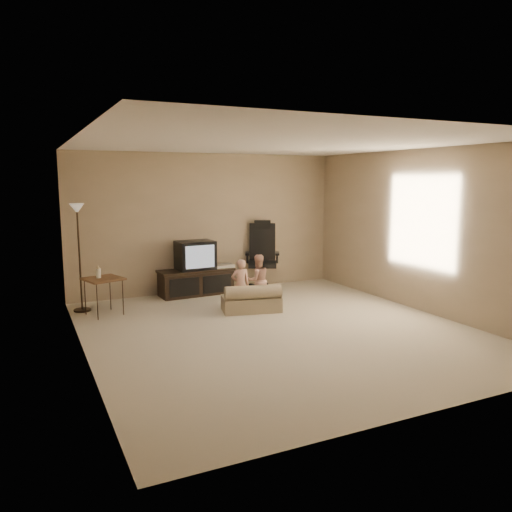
{
  "coord_description": "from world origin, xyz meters",
  "views": [
    {
      "loc": [
        -3.09,
        -5.82,
        2.03
      ],
      "look_at": [
        -0.04,
        0.6,
        0.94
      ],
      "focal_mm": 35.0,
      "sensor_mm": 36.0,
      "label": 1
    }
  ],
  "objects_px": {
    "tv_stand": "(196,272)",
    "office_chair": "(262,265)",
    "side_table": "(103,279)",
    "child_sofa": "(252,300)",
    "toddler_left": "(240,285)",
    "toddler_right": "(258,280)",
    "floor_lamp": "(78,233)"
  },
  "relations": [
    {
      "from": "tv_stand",
      "to": "side_table",
      "type": "distance_m",
      "value": 1.84
    },
    {
      "from": "office_chair",
      "to": "side_table",
      "type": "xyz_separation_m",
      "value": [
        -2.97,
        -0.61,
        0.09
      ]
    },
    {
      "from": "toddler_right",
      "to": "tv_stand",
      "type": "bearing_deg",
      "value": -58.32
    },
    {
      "from": "side_table",
      "to": "floor_lamp",
      "type": "distance_m",
      "value": 0.82
    },
    {
      "from": "floor_lamp",
      "to": "child_sofa",
      "type": "height_order",
      "value": "floor_lamp"
    },
    {
      "from": "tv_stand",
      "to": "child_sofa",
      "type": "xyz_separation_m",
      "value": [
        0.4,
        -1.48,
        -0.22
      ]
    },
    {
      "from": "tv_stand",
      "to": "child_sofa",
      "type": "relative_size",
      "value": 1.4
    },
    {
      "from": "tv_stand",
      "to": "toddler_right",
      "type": "bearing_deg",
      "value": -64.64
    },
    {
      "from": "tv_stand",
      "to": "floor_lamp",
      "type": "height_order",
      "value": "floor_lamp"
    },
    {
      "from": "office_chair",
      "to": "toddler_right",
      "type": "relative_size",
      "value": 1.52
    },
    {
      "from": "office_chair",
      "to": "toddler_right",
      "type": "distance_m",
      "value": 1.29
    },
    {
      "from": "toddler_left",
      "to": "toddler_right",
      "type": "xyz_separation_m",
      "value": [
        0.35,
        0.11,
        0.02
      ]
    },
    {
      "from": "office_chair",
      "to": "toddler_right",
      "type": "height_order",
      "value": "office_chair"
    },
    {
      "from": "tv_stand",
      "to": "office_chair",
      "type": "height_order",
      "value": "office_chair"
    },
    {
      "from": "side_table",
      "to": "child_sofa",
      "type": "distance_m",
      "value": 2.28
    },
    {
      "from": "floor_lamp",
      "to": "side_table",
      "type": "bearing_deg",
      "value": -53.23
    },
    {
      "from": "office_chair",
      "to": "toddler_right",
      "type": "bearing_deg",
      "value": -93.45
    },
    {
      "from": "toddler_right",
      "to": "toddler_left",
      "type": "bearing_deg",
      "value": 21.44
    },
    {
      "from": "tv_stand",
      "to": "child_sofa",
      "type": "height_order",
      "value": "tv_stand"
    },
    {
      "from": "child_sofa",
      "to": "toddler_right",
      "type": "relative_size",
      "value": 1.16
    },
    {
      "from": "floor_lamp",
      "to": "toddler_left",
      "type": "height_order",
      "value": "floor_lamp"
    },
    {
      "from": "tv_stand",
      "to": "child_sofa",
      "type": "bearing_deg",
      "value": -77.65
    },
    {
      "from": "tv_stand",
      "to": "side_table",
      "type": "relative_size",
      "value": 1.78
    },
    {
      "from": "floor_lamp",
      "to": "office_chair",
      "type": "bearing_deg",
      "value": 4.2
    },
    {
      "from": "floor_lamp",
      "to": "toddler_left",
      "type": "bearing_deg",
      "value": -23.75
    },
    {
      "from": "toddler_left",
      "to": "toddler_right",
      "type": "distance_m",
      "value": 0.37
    },
    {
      "from": "child_sofa",
      "to": "toddler_left",
      "type": "xyz_separation_m",
      "value": [
        -0.11,
        0.17,
        0.23
      ]
    },
    {
      "from": "tv_stand",
      "to": "office_chair",
      "type": "bearing_deg",
      "value": -5.97
    },
    {
      "from": "tv_stand",
      "to": "office_chair",
      "type": "xyz_separation_m",
      "value": [
        1.27,
        -0.07,
        0.06
      ]
    },
    {
      "from": "tv_stand",
      "to": "child_sofa",
      "type": "distance_m",
      "value": 1.55
    },
    {
      "from": "tv_stand",
      "to": "toddler_left",
      "type": "relative_size",
      "value": 1.69
    },
    {
      "from": "side_table",
      "to": "floor_lamp",
      "type": "height_order",
      "value": "floor_lamp"
    }
  ]
}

